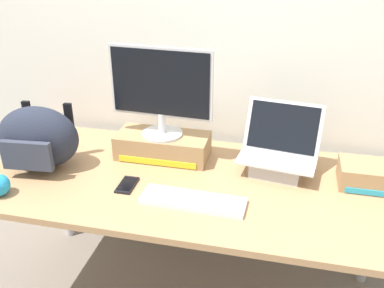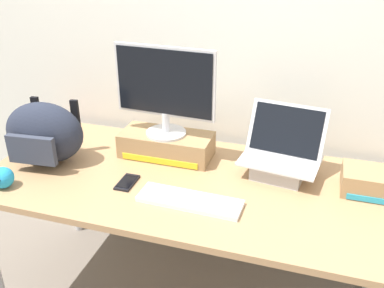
# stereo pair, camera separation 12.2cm
# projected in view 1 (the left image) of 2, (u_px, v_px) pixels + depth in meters

# --- Properties ---
(back_wall) EXTENTS (7.00, 0.10, 2.60)m
(back_wall) POSITION_uv_depth(u_px,v_px,m) (216.00, 28.00, 2.10)
(back_wall) COLOR silver
(back_wall) RESTS_ON ground
(desk) EXTENTS (1.88, 0.83, 0.73)m
(desk) POSITION_uv_depth(u_px,v_px,m) (192.00, 192.00, 1.93)
(desk) COLOR #A87F56
(desk) RESTS_ON ground
(toner_box_yellow) EXTENTS (0.45, 0.21, 0.12)m
(toner_box_yellow) POSITION_uv_depth(u_px,v_px,m) (163.00, 146.00, 2.08)
(toner_box_yellow) COLOR #9E7A51
(toner_box_yellow) RESTS_ON desk
(desktop_monitor) EXTENTS (0.49, 0.19, 0.43)m
(desktop_monitor) POSITION_uv_depth(u_px,v_px,m) (161.00, 90.00, 1.95)
(desktop_monitor) COLOR silver
(desktop_monitor) RESTS_ON toner_box_yellow
(open_laptop) EXTENTS (0.37, 0.29, 0.31)m
(open_laptop) POSITION_uv_depth(u_px,v_px,m) (278.00, 158.00, 1.94)
(open_laptop) COLOR #ADADB2
(open_laptop) RESTS_ON desk
(external_keyboard) EXTENTS (0.43, 0.14, 0.02)m
(external_keyboard) POSITION_uv_depth(u_px,v_px,m) (193.00, 201.00, 1.74)
(external_keyboard) COLOR white
(external_keyboard) RESTS_ON desk
(messenger_backpack) EXTENTS (0.40, 0.29, 0.30)m
(messenger_backpack) POSITION_uv_depth(u_px,v_px,m) (38.00, 138.00, 1.95)
(messenger_backpack) COLOR #232838
(messenger_backpack) RESTS_ON desk
(coffee_mug) EXTENTS (0.12, 0.08, 0.09)m
(coffee_mug) POSITION_uv_depth(u_px,v_px,m) (55.00, 128.00, 2.29)
(coffee_mug) COLOR #B2332D
(coffee_mug) RESTS_ON desk
(cell_phone) EXTENTS (0.07, 0.13, 0.01)m
(cell_phone) POSITION_uv_depth(u_px,v_px,m) (127.00, 185.00, 1.85)
(cell_phone) COLOR black
(cell_phone) RESTS_ON desk
(toner_box_cyan) EXTENTS (0.32, 0.18, 0.10)m
(toner_box_cyan) POSITION_uv_depth(u_px,v_px,m) (377.00, 176.00, 1.84)
(toner_box_cyan) COLOR #9E7A51
(toner_box_cyan) RESTS_ON desk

